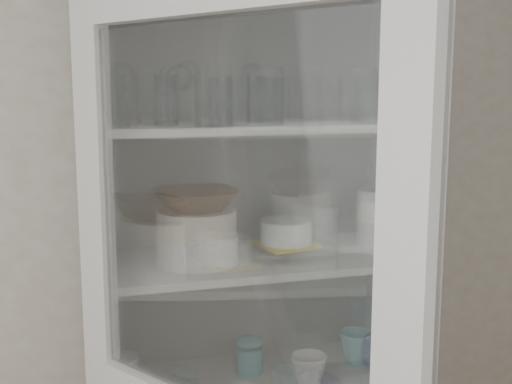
{
  "coord_description": "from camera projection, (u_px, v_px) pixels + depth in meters",
  "views": [
    {
      "loc": [
        -0.33,
        -0.54,
        1.76
      ],
      "look_at": [
        0.2,
        1.27,
        1.45
      ],
      "focal_mm": 45.0,
      "sensor_mm": 36.0,
      "label": 1
    }
  ],
  "objects": [
    {
      "name": "wall_back",
      "position": [
        178.0,
        230.0,
        2.1
      ],
      "size": [
        3.6,
        0.02,
        2.6
      ],
      "primitive_type": "cube",
      "color": "silver",
      "rests_on": "ground"
    },
    {
      "name": "pantry_cabinet",
      "position": [
        251.0,
        346.0,
        2.06
      ],
      "size": [
        1.0,
        0.45,
        2.1
      ],
      "color": "#B4B4B4",
      "rests_on": "floor"
    },
    {
      "name": "tumbler_0",
      "position": [
        117.0,
        101.0,
        1.63
      ],
      "size": [
        0.08,
        0.08,
        0.13
      ],
      "primitive_type": "cylinder",
      "rotation": [
        0.0,
        0.0,
        -0.28
      ],
      "color": "silver",
      "rests_on": "shelf_glass"
    },
    {
      "name": "tumbler_1",
      "position": [
        221.0,
        102.0,
        1.68
      ],
      "size": [
        0.08,
        0.08,
        0.13
      ],
      "primitive_type": "cylinder",
      "rotation": [
        0.0,
        0.0,
        0.25
      ],
      "color": "silver",
      "rests_on": "shelf_glass"
    },
    {
      "name": "tumbler_2",
      "position": [
        208.0,
        99.0,
        1.68
      ],
      "size": [
        0.08,
        0.08,
        0.14
      ],
      "primitive_type": "cylinder",
      "rotation": [
        0.0,
        0.0,
        -0.19
      ],
      "color": "silver",
      "rests_on": "shelf_glass"
    },
    {
      "name": "tumbler_3",
      "position": [
        238.0,
        99.0,
        1.72
      ],
      "size": [
        0.08,
        0.08,
        0.14
      ],
      "primitive_type": "cylinder",
      "rotation": [
        0.0,
        0.0,
        -0.22
      ],
      "color": "silver",
      "rests_on": "shelf_glass"
    },
    {
      "name": "tumbler_4",
      "position": [
        270.0,
        97.0,
        1.74
      ],
      "size": [
        0.08,
        0.08,
        0.15
      ],
      "primitive_type": "cylinder",
      "rotation": [
        0.0,
        0.0,
        0.11
      ],
      "color": "silver",
      "rests_on": "shelf_glass"
    },
    {
      "name": "tumbler_5",
      "position": [
        365.0,
        96.0,
        1.84
      ],
      "size": [
        0.1,
        0.1,
        0.15
      ],
      "primitive_type": "cylinder",
      "rotation": [
        0.0,
        0.0,
        -0.33
      ],
      "color": "silver",
      "rests_on": "shelf_glass"
    },
    {
      "name": "tumbler_6",
      "position": [
        368.0,
        100.0,
        1.81
      ],
      "size": [
        0.07,
        0.07,
        0.13
      ],
      "primitive_type": "cylinder",
      "rotation": [
        0.0,
        0.0,
        0.02
      ],
      "color": "silver",
      "rests_on": "shelf_glass"
    },
    {
      "name": "tumbler_7",
      "position": [
        113.0,
        100.0,
        1.76
      ],
      "size": [
        0.09,
        0.09,
        0.14
      ],
      "primitive_type": "cylinder",
      "rotation": [
        0.0,
        0.0,
        0.41
      ],
      "color": "silver",
      "rests_on": "shelf_glass"
    },
    {
      "name": "tumbler_8",
      "position": [
        151.0,
        96.0,
        1.78
      ],
      "size": [
        0.09,
        0.09,
        0.15
      ],
      "primitive_type": "cylinder",
      "rotation": [
        0.0,
        0.0,
        0.2
      ],
      "color": "silver",
      "rests_on": "shelf_glass"
    },
    {
      "name": "tumbler_9",
      "position": [
        222.0,
        101.0,
        1.82
      ],
      "size": [
        0.08,
        0.08,
        0.13
      ],
      "primitive_type": "cylinder",
      "rotation": [
        0.0,
        0.0,
        -0.29
      ],
      "color": "silver",
      "rests_on": "shelf_glass"
    },
    {
      "name": "tumbler_10",
      "position": [
        257.0,
        100.0,
        1.84
      ],
      "size": [
        0.08,
        0.08,
        0.13
      ],
      "primitive_type": "cylinder",
      "rotation": [
        0.0,
        0.0,
        0.16
      ],
      "color": "silver",
      "rests_on": "shelf_glass"
    },
    {
      "name": "tumbler_11",
      "position": [
        265.0,
        100.0,
        1.87
      ],
      "size": [
        0.08,
        0.08,
        0.13
      ],
      "primitive_type": "cylinder",
      "rotation": [
        0.0,
        0.0,
        -0.28
      ],
      "color": "silver",
      "rests_on": "shelf_glass"
    },
    {
      "name": "goblet_0",
      "position": [
        180.0,
        90.0,
        1.91
      ],
      "size": [
        0.08,
        0.08,
        0.19
      ],
      "primitive_type": null,
      "color": "silver",
      "rests_on": "shelf_glass"
    },
    {
      "name": "goblet_1",
      "position": [
        167.0,
        95.0,
        1.91
      ],
      "size": [
        0.07,
        0.07,
        0.16
      ],
      "primitive_type": null,
      "color": "silver",
      "rests_on": "shelf_glass"
    },
    {
      "name": "goblet_2",
      "position": [
        252.0,
        89.0,
        1.93
      ],
      "size": [
        0.08,
        0.08,
        0.19
      ],
      "primitive_type": null,
      "color": "silver",
      "rests_on": "shelf_glass"
    },
    {
      "name": "goblet_3",
      "position": [
        369.0,
        95.0,
        2.07
      ],
      "size": [
        0.07,
        0.07,
        0.15
      ],
      "primitive_type": null,
      "color": "silver",
      "rests_on": "shelf_glass"
    },
    {
      "name": "plate_stack_front",
      "position": [
        197.0,
        248.0,
        1.85
      ],
      "size": [
        0.24,
        0.24,
        0.08
      ],
      "primitive_type": "cylinder",
      "color": "white",
      "rests_on": "shelf_plates"
    },
    {
      "name": "plate_stack_back",
      "position": [
        188.0,
        235.0,
        1.98
      ],
      "size": [
        0.19,
        0.19,
        0.1
      ],
      "primitive_type": "cylinder",
      "color": "white",
      "rests_on": "shelf_plates"
    },
    {
      "name": "cream_bowl",
      "position": [
        197.0,
        222.0,
        1.84
      ],
      "size": [
        0.28,
        0.28,
        0.07
      ],
      "primitive_type": "cylinder",
      "rotation": [
        0.0,
        0.0,
        0.28
      ],
      "color": "white",
      "rests_on": "plate_stack_front"
    },
    {
      "name": "terracotta_bowl",
      "position": [
        196.0,
        200.0,
        1.83
      ],
      "size": [
        0.24,
        0.24,
        0.06
      ],
      "primitive_type": "imported",
      "rotation": [
        0.0,
        0.0,
        0.0
      ],
      "color": "#4A2E1C",
      "rests_on": "cream_bowl"
    },
    {
      "name": "glass_platter",
      "position": [
        286.0,
        249.0,
        1.98
      ],
      "size": [
        0.42,
        0.42,
        0.02
      ],
      "primitive_type": "cylinder",
      "rotation": [
        0.0,
        0.0,
        0.42
      ],
      "color": "silver",
      "rests_on": "shelf_plates"
    },
    {
      "name": "yellow_trivet",
      "position": [
        286.0,
        244.0,
        1.97
      ],
      "size": [
        0.19,
        0.19,
        0.01
      ],
      "primitive_type": "cube",
      "rotation": [
        0.0,
        0.0,
        0.24
      ],
      "color": "gold",
      "rests_on": "glass_platter"
    },
    {
      "name": "white_ramekin",
      "position": [
        286.0,
        231.0,
        1.97
      ],
      "size": [
        0.21,
        0.21,
        0.07
      ],
      "primitive_type": "cylinder",
      "rotation": [
        0.0,
        0.0,
        -0.38
      ],
      "color": "white",
      "rests_on": "yellow_trivet"
    },
    {
      "name": "grey_bowl_stack",
      "position": [
        378.0,
        217.0,
        2.06
      ],
      "size": [
        0.13,
        0.13,
        0.18
      ],
      "primitive_type": "cylinder",
      "color": "silver",
      "rests_on": "shelf_plates"
    },
    {
      "name": "mug_blue",
      "position": [
        382.0,
        354.0,
        2.07
      ],
      "size": [
        0.18,
        0.18,
        0.11
      ],
      "primitive_type": "imported",
      "rotation": [
        0.0,
        0.0,
        -0.41
      ],
      "color": "navy",
      "rests_on": "shelf_mugs"
    },
    {
      "name": "mug_teal",
      "position": [
        356.0,
        347.0,
        2.12
      ],
      "size": [
        0.12,
        0.12,
        0.11
      ],
      "primitive_type": "imported",
      "rotation": [
        0.0,
        0.0,
        -0.02
      ],
      "color": "teal",
      "rests_on": "shelf_mugs"
    },
    {
      "name": "mug_white",
      "position": [
        308.0,
        371.0,
        1.94
      ],
      "size": [
        0.14,
        0.14,
        0.1
      ],
      "primitive_type": "imported",
      "rotation": [
        0.0,
        0.0,
        -0.37
      ],
      "color": "white",
      "rests_on": "shelf_mugs"
    },
    {
      "name": "teal_jar",
      "position": [
        250.0,
        357.0,
        2.05
      ],
      "size": [
        0.08,
        0.08,
        0.1
      ],
      "color": "teal",
      "rests_on": "shelf_mugs"
    },
    {
      "name": "white_canister",
      "position": [
        122.0,
        376.0,
        1.9
      ],
      "size": [
        0.12,
        0.12,
        0.12
      ],
      "primitive_type": "cylinder",
      "rotation": [
        0.0,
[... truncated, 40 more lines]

